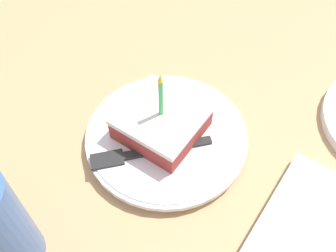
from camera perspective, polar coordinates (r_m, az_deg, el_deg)
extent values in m
cube|color=tan|center=(0.61, 0.70, -2.28)|extent=(2.40, 2.40, 0.04)
cylinder|color=silver|center=(0.57, 0.00, -1.81)|extent=(0.22, 0.22, 0.02)
cylinder|color=silver|center=(0.57, 0.00, -1.57)|extent=(0.23, 0.23, 0.01)
cube|color=#99332D|center=(0.56, -0.96, 0.31)|extent=(0.11, 0.10, 0.03)
cube|color=silver|center=(0.54, -0.99, 1.59)|extent=(0.11, 0.11, 0.01)
cylinder|color=#4CBF66|center=(0.51, -1.05, 4.08)|extent=(0.01, 0.01, 0.06)
cone|color=yellow|center=(0.49, -1.11, 6.97)|extent=(0.01, 0.01, 0.01)
cube|color=#262626|center=(0.55, -0.01, -3.21)|extent=(0.09, 0.10, 0.00)
cube|color=#262626|center=(0.54, -8.83, -4.83)|extent=(0.05, 0.05, 0.00)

